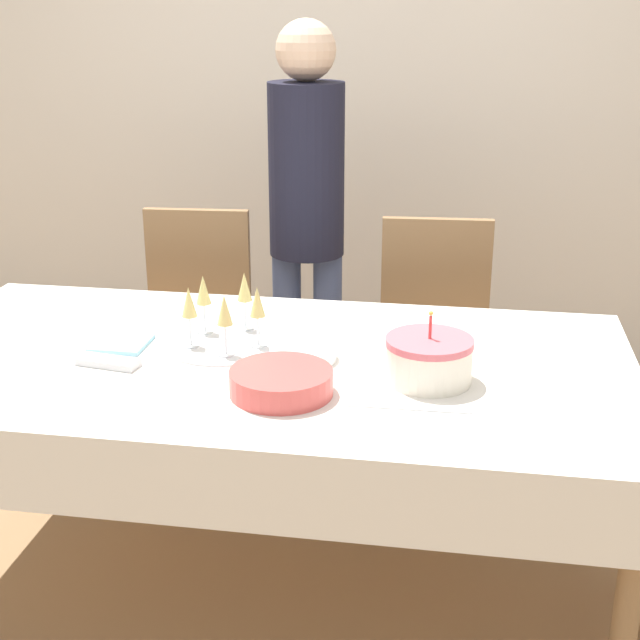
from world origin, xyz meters
TOP-DOWN VIEW (x-y plane):
  - ground_plane at (0.00, 0.00)m, footprint 12.00×12.00m
  - wall_back at (0.00, 1.87)m, footprint 8.00×0.05m
  - dining_table at (0.00, 0.00)m, footprint 2.04×1.05m
  - dining_chair_far_left at (-0.46, 0.84)m, footprint 0.45×0.45m
  - dining_chair_far_right at (0.45, 0.84)m, footprint 0.44×0.44m
  - birthday_cake at (0.46, -0.08)m, footprint 0.23×0.23m
  - champagne_tray at (-0.13, 0.09)m, footprint 0.34×0.34m
  - plate_stack_main at (0.11, -0.22)m, footprint 0.26×0.26m
  - plate_stack_dessert at (0.12, 0.01)m, footprint 0.18×0.18m
  - cake_knife at (0.43, -0.26)m, footprint 0.30×0.02m
  - fork_pile at (-0.39, -0.12)m, footprint 0.18×0.09m
  - napkin_pile at (-0.41, 0.03)m, footprint 0.15×0.15m
  - person_standing at (-0.05, 1.01)m, footprint 0.28×0.28m

SIDE VIEW (x-z plane):
  - ground_plane at x=0.00m, z-range 0.00..0.00m
  - dining_chair_far_left at x=-0.46m, z-range 0.05..1.02m
  - dining_chair_far_right at x=0.45m, z-range 0.05..1.02m
  - dining_table at x=0.00m, z-range 0.29..1.07m
  - cake_knife at x=0.43m, z-range 0.78..0.78m
  - napkin_pile at x=-0.41m, z-range 0.78..0.79m
  - fork_pile at x=-0.39m, z-range 0.78..0.80m
  - plate_stack_dessert at x=0.12m, z-range 0.78..0.81m
  - plate_stack_main at x=0.11m, z-range 0.78..0.84m
  - birthday_cake at x=0.46m, z-range 0.74..0.93m
  - champagne_tray at x=-0.13m, z-range 0.76..0.94m
  - person_standing at x=-0.05m, z-range 0.17..1.82m
  - wall_back at x=0.00m, z-range 0.00..2.70m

